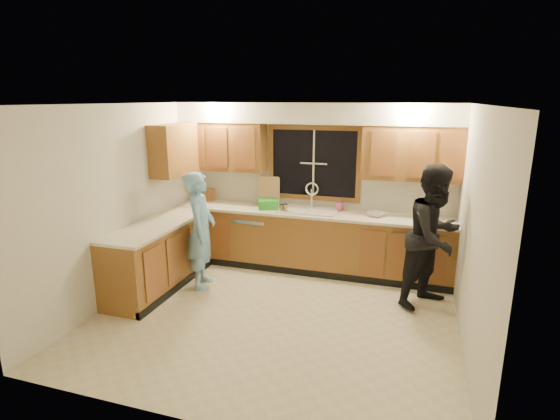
# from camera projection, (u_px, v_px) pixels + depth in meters

# --- Properties ---
(floor) EXTENTS (4.20, 4.20, 0.00)m
(floor) POSITION_uv_depth(u_px,v_px,m) (275.00, 316.00, 5.29)
(floor) COLOR beige
(floor) RESTS_ON ground
(ceiling) EXTENTS (4.20, 4.20, 0.00)m
(ceiling) POSITION_uv_depth(u_px,v_px,m) (275.00, 104.00, 4.67)
(ceiling) COLOR white
(wall_back) EXTENTS (4.20, 0.00, 4.20)m
(wall_back) POSITION_uv_depth(u_px,v_px,m) (313.00, 186.00, 6.73)
(wall_back) COLOR silver
(wall_back) RESTS_ON ground
(wall_left) EXTENTS (0.00, 3.80, 3.80)m
(wall_left) POSITION_uv_depth(u_px,v_px,m) (120.00, 204.00, 5.59)
(wall_left) COLOR silver
(wall_left) RESTS_ON ground
(wall_right) EXTENTS (0.00, 3.80, 3.80)m
(wall_right) POSITION_uv_depth(u_px,v_px,m) (474.00, 233.00, 4.36)
(wall_right) COLOR silver
(wall_right) RESTS_ON ground
(base_cabinets_back) EXTENTS (4.20, 0.60, 0.88)m
(base_cabinets_back) POSITION_uv_depth(u_px,v_px,m) (308.00, 242.00, 6.66)
(base_cabinets_back) COLOR #8F5D29
(base_cabinets_back) RESTS_ON ground
(base_cabinets_left) EXTENTS (0.60, 1.90, 0.88)m
(base_cabinets_left) POSITION_uv_depth(u_px,v_px,m) (160.00, 256.00, 6.03)
(base_cabinets_left) COLOR #8F5D29
(base_cabinets_left) RESTS_ON ground
(countertop_back) EXTENTS (4.20, 0.63, 0.04)m
(countertop_back) POSITION_uv_depth(u_px,v_px,m) (308.00, 213.00, 6.53)
(countertop_back) COLOR #ECE0C6
(countertop_back) RESTS_ON base_cabinets_back
(countertop_left) EXTENTS (0.63, 1.90, 0.04)m
(countertop_left) POSITION_uv_depth(u_px,v_px,m) (158.00, 225.00, 5.91)
(countertop_left) COLOR #ECE0C6
(countertop_left) RESTS_ON base_cabinets_left
(upper_cabinets_left) EXTENTS (1.35, 0.33, 0.75)m
(upper_cabinets_left) POSITION_uv_depth(u_px,v_px,m) (223.00, 147.00, 6.85)
(upper_cabinets_left) COLOR #8F5D29
(upper_cabinets_left) RESTS_ON wall_back
(upper_cabinets_right) EXTENTS (1.35, 0.33, 0.75)m
(upper_cabinets_right) POSITION_uv_depth(u_px,v_px,m) (412.00, 153.00, 6.02)
(upper_cabinets_right) COLOR #8F5D29
(upper_cabinets_right) RESTS_ON wall_back
(upper_cabinets_return) EXTENTS (0.33, 0.90, 0.75)m
(upper_cabinets_return) POSITION_uv_depth(u_px,v_px,m) (174.00, 150.00, 6.44)
(upper_cabinets_return) COLOR #8F5D29
(upper_cabinets_return) RESTS_ON wall_left
(soffit) EXTENTS (4.20, 0.35, 0.30)m
(soffit) POSITION_uv_depth(u_px,v_px,m) (312.00, 113.00, 6.30)
(soffit) COLOR white
(soffit) RESTS_ON wall_back
(window_frame) EXTENTS (1.44, 0.03, 1.14)m
(window_frame) POSITION_uv_depth(u_px,v_px,m) (314.00, 163.00, 6.64)
(window_frame) COLOR black
(window_frame) RESTS_ON wall_back
(sink) EXTENTS (0.86, 0.52, 0.57)m
(sink) POSITION_uv_depth(u_px,v_px,m) (308.00, 215.00, 6.56)
(sink) COLOR silver
(sink) RESTS_ON countertop_back
(dishwasher) EXTENTS (0.60, 0.56, 0.82)m
(dishwasher) POSITION_uv_depth(u_px,v_px,m) (256.00, 238.00, 6.90)
(dishwasher) COLOR white
(dishwasher) RESTS_ON floor
(stove) EXTENTS (0.58, 0.75, 0.90)m
(stove) POSITION_uv_depth(u_px,v_px,m) (134.00, 271.00, 5.50)
(stove) COLOR white
(stove) RESTS_ON floor
(man) EXTENTS (0.54, 0.68, 1.62)m
(man) POSITION_uv_depth(u_px,v_px,m) (201.00, 230.00, 5.96)
(man) COLOR #7BBAE9
(man) RESTS_ON floor
(woman) EXTENTS (1.08, 1.11, 1.80)m
(woman) POSITION_uv_depth(u_px,v_px,m) (434.00, 237.00, 5.39)
(woman) COLOR black
(woman) RESTS_ON floor
(knife_block) EXTENTS (0.11, 0.10, 0.20)m
(knife_block) POSITION_uv_depth(u_px,v_px,m) (210.00, 195.00, 7.16)
(knife_block) COLOR brown
(knife_block) RESTS_ON countertop_back
(cutting_board) EXTENTS (0.35, 0.19, 0.44)m
(cutting_board) POSITION_uv_depth(u_px,v_px,m) (269.00, 191.00, 6.89)
(cutting_board) COLOR tan
(cutting_board) RESTS_ON countertop_back
(dish_crate) EXTENTS (0.38, 0.37, 0.14)m
(dish_crate) POSITION_uv_depth(u_px,v_px,m) (268.00, 204.00, 6.69)
(dish_crate) COLOR green
(dish_crate) RESTS_ON countertop_back
(soap_bottle) EXTENTS (0.10, 0.10, 0.18)m
(soap_bottle) POSITION_uv_depth(u_px,v_px,m) (340.00, 205.00, 6.56)
(soap_bottle) COLOR #D6518D
(soap_bottle) RESTS_ON countertop_back
(bowl) EXTENTS (0.30, 0.30, 0.06)m
(bowl) POSITION_uv_depth(u_px,v_px,m) (376.00, 214.00, 6.24)
(bowl) COLOR silver
(bowl) RESTS_ON countertop_back
(can_left) EXTENTS (0.08, 0.08, 0.12)m
(can_left) POSITION_uv_depth(u_px,v_px,m) (281.00, 209.00, 6.45)
(can_left) COLOR #B7A78D
(can_left) RESTS_ON countertop_back
(can_right) EXTENTS (0.09, 0.09, 0.13)m
(can_right) POSITION_uv_depth(u_px,v_px,m) (285.00, 208.00, 6.42)
(can_right) COLOR #B7A78D
(can_right) RESTS_ON countertop_back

